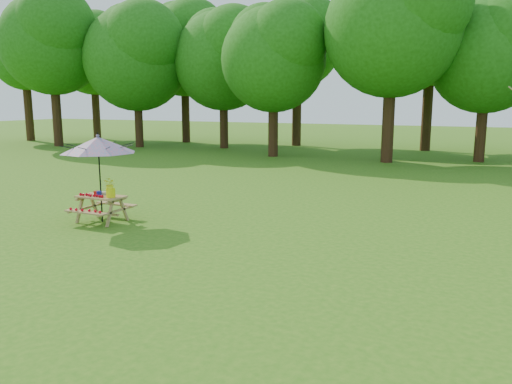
% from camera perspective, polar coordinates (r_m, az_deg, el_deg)
% --- Properties ---
extents(treeline, '(60.00, 12.00, 16.00)m').
position_cam_1_polar(treeline, '(28.25, 9.28, 20.41)').
color(treeline, '#1E5B0F').
rests_on(treeline, ground).
extents(picnic_table, '(1.20, 1.32, 0.67)m').
position_cam_1_polar(picnic_table, '(13.16, -17.22, -1.89)').
color(picnic_table, olive).
rests_on(picnic_table, ground).
extents(patio_umbrella, '(2.25, 2.25, 2.25)m').
position_cam_1_polar(patio_umbrella, '(12.92, -17.59, 5.15)').
color(patio_umbrella, black).
rests_on(patio_umbrella, ground).
extents(produce_bins, '(0.31, 0.35, 0.13)m').
position_cam_1_polar(produce_bins, '(13.16, -17.44, -0.14)').
color(produce_bins, '#B01A0E').
rests_on(produce_bins, picnic_table).
extents(tomatoes_row, '(0.77, 0.13, 0.07)m').
position_cam_1_polar(tomatoes_row, '(13.06, -18.31, -0.35)').
color(tomatoes_row, red).
rests_on(tomatoes_row, picnic_table).
extents(flower_bucket, '(0.35, 0.32, 0.50)m').
position_cam_1_polar(flower_bucket, '(12.78, -16.31, 0.59)').
color(flower_bucket, '#F3EF0C').
rests_on(flower_bucket, picnic_table).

